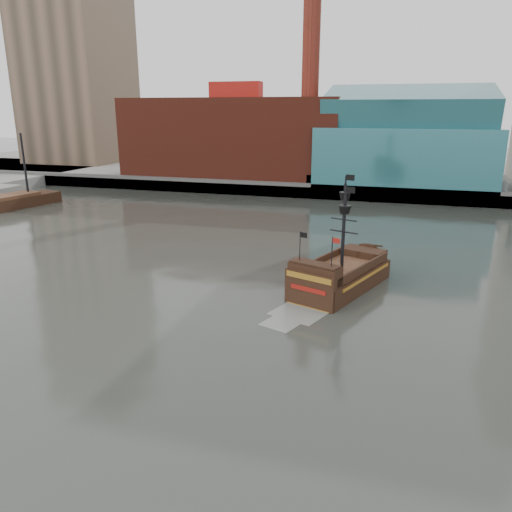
% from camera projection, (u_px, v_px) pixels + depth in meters
% --- Properties ---
extents(ground, '(400.00, 400.00, 0.00)m').
position_uv_depth(ground, '(189.00, 384.00, 28.43)').
color(ground, '#2C2E28').
rests_on(ground, ground).
extents(promenade_far, '(220.00, 60.00, 2.00)m').
position_uv_depth(promenade_far, '(358.00, 173.00, 112.50)').
color(promenade_far, slate).
rests_on(promenade_far, ground).
extents(seawall, '(220.00, 1.00, 2.60)m').
position_uv_depth(seawall, '(340.00, 192.00, 85.37)').
color(seawall, '#4C4C49').
rests_on(seawall, ground).
extents(skyline, '(149.00, 45.00, 62.00)m').
position_uv_depth(skyline, '(388.00, 58.00, 97.53)').
color(skyline, brown).
rests_on(skyline, promenade_far).
extents(pirate_ship, '(8.62, 14.53, 10.45)m').
position_uv_depth(pirate_ship, '(340.00, 279.00, 43.21)').
color(pirate_ship, black).
rests_on(pirate_ship, ground).
extents(docked_vessel, '(7.89, 19.48, 12.92)m').
position_uv_depth(docked_vessel, '(3.00, 205.00, 77.06)').
color(docked_vessel, black).
rests_on(docked_vessel, ground).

